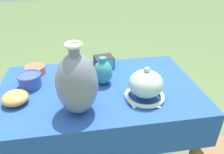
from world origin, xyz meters
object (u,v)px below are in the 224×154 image
object	(u,v)px
vase_tall_bulbous	(77,84)
cup_wide_cobalt	(30,80)
jar_round_teal	(103,72)
pot_squat_terracotta	(35,70)
vase_dome_bell	(146,86)
mosaic_tile_box	(104,62)
bowl_shallow_ochre	(15,98)

from	to	relation	value
vase_tall_bulbous	cup_wide_cobalt	bearing A→B (deg)	134.89
vase_tall_bulbous	jar_round_teal	bearing A→B (deg)	58.09
vase_tall_bulbous	pot_squat_terracotta	xyz separation A→B (m)	(-0.25, 0.41, -0.12)
vase_dome_bell	jar_round_teal	distance (m)	0.26
vase_dome_bell	vase_tall_bulbous	bearing A→B (deg)	-171.63
mosaic_tile_box	jar_round_teal	bearing A→B (deg)	-107.53
jar_round_teal	cup_wide_cobalt	distance (m)	0.40
vase_dome_bell	cup_wide_cobalt	distance (m)	0.62
vase_dome_bell	bowl_shallow_ochre	size ratio (longest dim) A/B	1.72
jar_round_teal	vase_tall_bulbous	bearing A→B (deg)	-121.91
mosaic_tile_box	cup_wide_cobalt	distance (m)	0.46
cup_wide_cobalt	bowl_shallow_ochre	size ratio (longest dim) A/B	1.03
vase_dome_bell	mosaic_tile_box	distance (m)	0.41
jar_round_teal	pot_squat_terracotta	distance (m)	0.43
vase_dome_bell	mosaic_tile_box	world-z (taller)	vase_dome_bell
vase_tall_bulbous	vase_dome_bell	bearing A→B (deg)	8.37
vase_tall_bulbous	cup_wide_cobalt	size ratio (longest dim) A/B	2.58
vase_dome_bell	mosaic_tile_box	size ratio (longest dim) A/B	1.68
vase_dome_bell	pot_squat_terracotta	size ratio (longest dim) A/B	1.80
mosaic_tile_box	vase_tall_bulbous	bearing A→B (deg)	-120.69
jar_round_teal	bowl_shallow_ochre	distance (m)	0.46
vase_tall_bulbous	mosaic_tile_box	distance (m)	0.47
jar_round_teal	bowl_shallow_ochre	bearing A→B (deg)	-164.96
mosaic_tile_box	cup_wide_cobalt	xyz separation A→B (m)	(-0.43, -0.17, 0.01)
mosaic_tile_box	pot_squat_terracotta	xyz separation A→B (m)	(-0.42, -0.01, -0.01)
vase_tall_bulbous	pot_squat_terracotta	bearing A→B (deg)	121.29
vase_dome_bell	bowl_shallow_ochre	distance (m)	0.63
vase_dome_bell	cup_wide_cobalt	xyz separation A→B (m)	(-0.58, 0.21, -0.03)
vase_dome_bell	jar_round_teal	size ratio (longest dim) A/B	1.37
vase_tall_bulbous	cup_wide_cobalt	distance (m)	0.37
vase_dome_bell	bowl_shallow_ochre	xyz separation A→B (m)	(-0.63, 0.06, -0.04)
pot_squat_terracotta	vase_dome_bell	bearing A→B (deg)	-32.07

